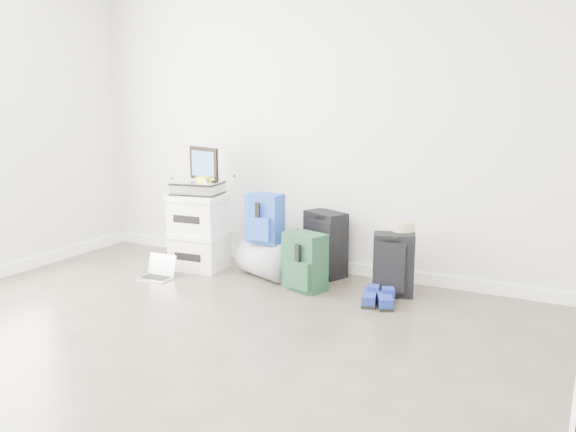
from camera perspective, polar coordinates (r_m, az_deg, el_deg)
The scene contains 14 objects.
ground at distance 3.58m, azimuth -15.69°, elevation -14.70°, with size 5.00×5.00×0.00m, color #3C362C.
room_envelope at distance 3.24m, azimuth -17.14°, elevation 13.98°, with size 4.52×5.02×2.71m.
boxes_stack at distance 5.50m, azimuth -8.32°, elevation -1.45°, with size 0.50×0.42×0.67m.
briefcase at distance 5.43m, azimuth -8.44°, elevation 2.59°, with size 0.41×0.30×0.12m, color #B2B2B7.
painting at distance 5.48m, azimuth -7.90°, elevation 4.87°, with size 0.38×0.15×0.30m.
drone at distance 5.35m, azimuth -7.90°, elevation 3.39°, with size 0.43×0.43×0.05m.
duffel_bag at distance 5.22m, azimuth -2.05°, elevation -4.08°, with size 0.31×0.31×0.51m, color gray.
blue_backpack at distance 5.11m, azimuth -2.24°, elevation -0.31°, with size 0.30×0.23×0.41m.
large_suitcase at distance 5.25m, azimuth 3.49°, elevation -2.63°, with size 0.41×0.36×0.56m.
green_backpack at distance 4.87m, azimuth 1.53°, elevation -4.40°, with size 0.38×0.32×0.46m.
carry_on at distance 4.80m, azimuth 9.82°, elevation -4.52°, with size 0.35×0.28×0.49m.
shoes at distance 4.63m, azimuth 8.32°, elevation -7.72°, with size 0.31×0.28×0.09m.
rolled_rug at distance 4.91m, azimuth 10.63°, elevation -3.76°, with size 0.18×0.18×0.56m, color tan.
laptop at distance 5.35m, azimuth -12.02°, elevation -5.19°, with size 0.28×0.20×0.20m.
Camera 1 is at (2.26, -2.30, 1.55)m, focal length 38.00 mm.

